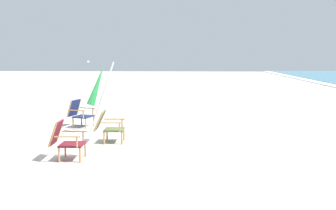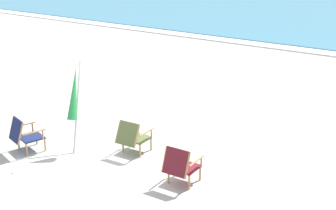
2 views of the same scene
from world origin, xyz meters
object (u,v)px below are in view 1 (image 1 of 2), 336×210
at_px(beach_chair_back_left, 79,113).
at_px(beach_chair_back_right, 108,125).
at_px(beach_chair_front_right, 65,139).
at_px(umbrella_furled_green, 97,86).

distance_m(beach_chair_back_left, beach_chair_back_right, 2.43).
bearing_deg(beach_chair_back_right, beach_chair_back_left, -148.28).
height_order(beach_chair_back_left, beach_chair_front_right, beach_chair_back_left).
bearing_deg(umbrella_furled_green, beach_chair_back_right, 22.73).
xyz_separation_m(beach_chair_back_left, umbrella_furled_green, (0.86, 0.77, 0.88)).
distance_m(beach_chair_front_right, umbrella_furled_green, 2.98).
bearing_deg(beach_chair_back_right, umbrella_furled_green, -157.27).
relative_size(beach_chair_back_left, beach_chair_front_right, 1.01).
distance_m(beach_chair_back_left, umbrella_furled_green, 1.45).
xyz_separation_m(beach_chair_back_right, umbrella_furled_green, (-1.21, -0.51, 0.89)).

